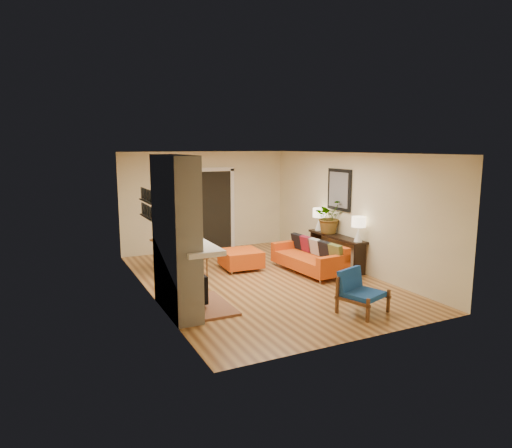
% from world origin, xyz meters
% --- Properties ---
extents(room_shell, '(6.50, 6.50, 6.50)m').
position_xyz_m(room_shell, '(0.60, 2.63, 1.24)').
color(room_shell, '#BC8748').
rests_on(room_shell, ground).
extents(fireplace, '(1.09, 1.68, 2.60)m').
position_xyz_m(fireplace, '(-2.00, -1.00, 1.24)').
color(fireplace, white).
rests_on(fireplace, ground).
extents(sofa, '(0.93, 1.90, 0.73)m').
position_xyz_m(sofa, '(1.32, 0.14, 0.32)').
color(sofa, silver).
rests_on(sofa, ground).
extents(ottoman, '(0.88, 0.88, 0.42)m').
position_xyz_m(ottoman, '(0.01, 1.00, 0.25)').
color(ottoman, silver).
rests_on(ottoman, ground).
extents(blue_chair, '(0.86, 0.84, 0.71)m').
position_xyz_m(blue_chair, '(0.67, -2.31, 0.38)').
color(blue_chair, brown).
rests_on(blue_chair, ground).
extents(dining_table, '(1.00, 1.67, 0.88)m').
position_xyz_m(dining_table, '(-1.35, 1.38, 0.58)').
color(dining_table, brown).
rests_on(dining_table, ground).
extents(console_table, '(0.34, 1.85, 0.72)m').
position_xyz_m(console_table, '(2.07, 0.24, 0.58)').
color(console_table, black).
rests_on(console_table, ground).
extents(lamp_near, '(0.30, 0.30, 0.54)m').
position_xyz_m(lamp_near, '(2.07, -0.52, 1.06)').
color(lamp_near, white).
rests_on(lamp_near, console_table).
extents(lamp_far, '(0.30, 0.30, 0.54)m').
position_xyz_m(lamp_far, '(2.07, 0.98, 1.06)').
color(lamp_far, white).
rests_on(lamp_far, console_table).
extents(houseplant, '(0.78, 0.70, 0.79)m').
position_xyz_m(houseplant, '(2.06, 0.53, 1.12)').
color(houseplant, '#1E5919').
rests_on(houseplant, console_table).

